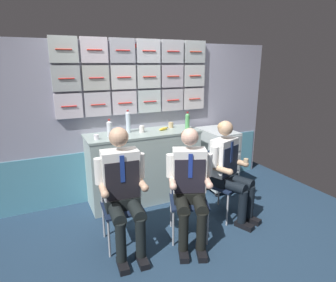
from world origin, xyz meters
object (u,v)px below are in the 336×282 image
(crew_member_right, at_px, (190,182))
(crew_member_by_counter, at_px, (229,167))
(service_trolley, at_px, (216,157))
(folding_chair_left, at_px, (120,196))
(water_bottle_tall, at_px, (109,128))
(crew_member_left, at_px, (122,185))
(espresso_cup_small, at_px, (96,137))
(snack_banana, at_px, (163,129))
(folding_chair_by_counter, at_px, (217,176))
(folding_chair_right, at_px, (188,190))

(crew_member_right, distance_m, crew_member_by_counter, 0.70)
(service_trolley, distance_m, folding_chair_left, 1.82)
(folding_chair_left, xyz_separation_m, water_bottle_tall, (0.10, 0.75, 0.57))
(crew_member_left, height_order, espresso_cup_small, crew_member_left)
(folding_chair_left, relative_size, crew_member_right, 0.67)
(folding_chair_left, bearing_deg, service_trolley, 21.61)
(folding_chair_left, height_order, snack_banana, snack_banana)
(crew_member_left, distance_m, folding_chair_by_counter, 1.31)
(crew_member_right, height_order, water_bottle_tall, crew_member_right)
(folding_chair_left, height_order, espresso_cup_small, espresso_cup_small)
(service_trolley, xyz_separation_m, snack_banana, (-0.83, 0.11, 0.50))
(folding_chair_right, relative_size, espresso_cup_small, 13.16)
(crew_member_right, bearing_deg, water_bottle_tall, 117.30)
(crew_member_left, bearing_deg, folding_chair_left, 85.62)
(folding_chair_right, distance_m, crew_member_by_counter, 0.63)
(crew_member_left, distance_m, snack_banana, 1.32)
(water_bottle_tall, height_order, espresso_cup_small, water_bottle_tall)
(folding_chair_left, distance_m, folding_chair_by_counter, 1.27)
(crew_member_by_counter, bearing_deg, snack_banana, 117.53)
(service_trolley, distance_m, water_bottle_tall, 1.69)
(crew_member_by_counter, bearing_deg, espresso_cup_small, 150.59)
(service_trolley, height_order, snack_banana, snack_banana)
(snack_banana, bearing_deg, folding_chair_left, -137.73)
(folding_chair_right, relative_size, water_bottle_tall, 3.69)
(folding_chair_right, relative_size, folding_chair_by_counter, 1.00)
(crew_member_left, bearing_deg, folding_chair_by_counter, 8.59)
(folding_chair_left, relative_size, water_bottle_tall, 3.69)
(crew_member_left, relative_size, folding_chair_right, 1.54)
(folding_chair_left, height_order, crew_member_right, crew_member_right)
(folding_chair_right, height_order, espresso_cup_small, espresso_cup_small)
(crew_member_right, height_order, crew_member_by_counter, crew_member_right)
(water_bottle_tall, xyz_separation_m, snack_banana, (0.76, 0.03, -0.08))
(crew_member_right, xyz_separation_m, espresso_cup_small, (-0.74, 1.01, 0.34))
(service_trolley, xyz_separation_m, crew_member_right, (-1.03, -1.00, 0.18))
(service_trolley, height_order, crew_member_right, crew_member_right)
(folding_chair_right, bearing_deg, folding_chair_left, 166.08)
(folding_chair_by_counter, xyz_separation_m, espresso_cup_small, (-1.35, 0.64, 0.50))
(folding_chair_right, relative_size, crew_member_by_counter, 0.68)
(folding_chair_right, bearing_deg, crew_member_left, 178.28)
(service_trolley, height_order, espresso_cup_small, espresso_cup_small)
(crew_member_right, relative_size, crew_member_by_counter, 1.01)
(crew_member_left, distance_m, crew_member_by_counter, 1.34)
(espresso_cup_small, xyz_separation_m, snack_banana, (0.94, 0.10, -0.01))
(service_trolley, bearing_deg, folding_chair_right, -138.71)
(crew_member_left, xyz_separation_m, folding_chair_by_counter, (1.28, 0.19, -0.19))
(snack_banana, bearing_deg, folding_chair_by_counter, -61.31)
(crew_member_left, xyz_separation_m, crew_member_right, (0.67, -0.17, -0.03))
(crew_member_by_counter, xyz_separation_m, snack_banana, (-0.47, 0.90, 0.33))
(folding_chair_by_counter, bearing_deg, crew_member_by_counter, -68.56)
(folding_chair_right, height_order, snack_banana, snack_banana)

